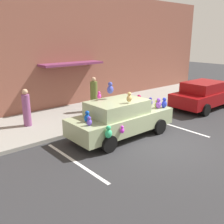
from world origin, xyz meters
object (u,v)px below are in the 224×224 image
plush_covered_car (121,118)px  pedestrian_by_lamp (94,95)px  teddy_bear_on_sidewalk (132,105)px  pedestrian_walking_past (26,109)px  parked_sedan_behind (204,95)px

plush_covered_car → pedestrian_by_lamp: bearing=71.4°
plush_covered_car → pedestrian_by_lamp: size_ratio=2.48×
teddy_bear_on_sidewalk → pedestrian_by_lamp: size_ratio=0.44×
teddy_bear_on_sidewalk → pedestrian_walking_past: pedestrian_walking_past is taller
parked_sedan_behind → teddy_bear_on_sidewalk: parked_sedan_behind is taller
parked_sedan_behind → pedestrian_by_lamp: (-5.46, 3.20, 0.20)m
plush_covered_car → pedestrian_by_lamp: plush_covered_car is taller
plush_covered_car → pedestrian_walking_past: (-2.55, 3.36, 0.12)m
plush_covered_car → pedestrian_walking_past: size_ratio=2.71×
pedestrian_by_lamp → parked_sedan_behind: bearing=-30.4°
plush_covered_car → teddy_bear_on_sidewalk: bearing=37.0°
plush_covered_car → parked_sedan_behind: bearing=1.2°
teddy_bear_on_sidewalk → plush_covered_car: bearing=-143.0°
plush_covered_car → parked_sedan_behind: size_ratio=1.02×
plush_covered_car → teddy_bear_on_sidewalk: (2.54, 1.91, -0.28)m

